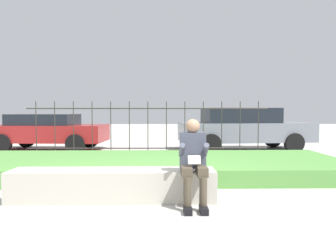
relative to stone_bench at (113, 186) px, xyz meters
The scene contains 7 objects.
ground_plane 0.43m from the stone_bench, ahead, with size 60.00×60.00×0.00m, color #B2AFA8.
stone_bench is the anchor object (origin of this frame).
person_seated_reader 1.37m from the stone_bench, 14.94° to the right, with size 0.42×0.73×1.28m.
grass_berm 2.29m from the stone_bench, 80.73° to the left, with size 8.89×3.12×0.33m.
iron_fence 4.32m from the stone_bench, 85.04° to the left, with size 6.89×0.03×1.67m.
car_parked_right 7.50m from the stone_bench, 60.50° to the left, with size 4.73×2.21×1.51m.
car_parked_left 7.45m from the stone_bench, 116.49° to the left, with size 4.12×2.12×1.29m.
Camera 1 is at (0.40, -5.10, 1.40)m, focal length 35.00 mm.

